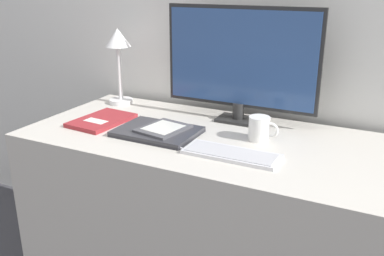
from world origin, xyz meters
TOP-DOWN VIEW (x-y plane):
  - desk at (0.00, 0.19)m, footprint 1.35×0.64m
  - monitor at (0.04, 0.41)m, footprint 0.62×0.11m
  - keyboard at (0.15, 0.06)m, footprint 0.31×0.12m
  - laptop at (-0.17, 0.13)m, footprint 0.29×0.22m
  - ereader at (-0.15, 0.13)m, footprint 0.17×0.20m
  - desk_lamp at (-0.53, 0.41)m, footprint 0.11×0.11m
  - notebook at (-0.44, 0.15)m, footprint 0.19×0.26m
  - coffee_mug at (0.18, 0.24)m, footprint 0.11×0.07m
  - pen at (-0.03, 0.04)m, footprint 0.14×0.06m

SIDE VIEW (x-z plane):
  - desk at x=0.00m, z-range 0.00..0.72m
  - pen at x=-0.03m, z-range 0.72..0.73m
  - keyboard at x=0.15m, z-range 0.72..0.74m
  - notebook at x=-0.44m, z-range 0.72..0.74m
  - laptop at x=-0.17m, z-range 0.72..0.74m
  - ereader at x=-0.15m, z-range 0.74..0.75m
  - coffee_mug at x=0.18m, z-range 0.72..0.81m
  - desk_lamp at x=-0.53m, z-range 0.79..1.13m
  - monitor at x=0.04m, z-range 0.74..1.19m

